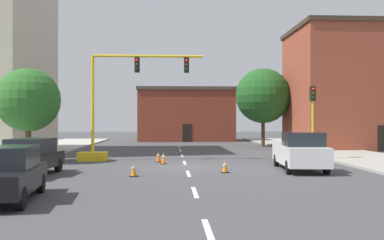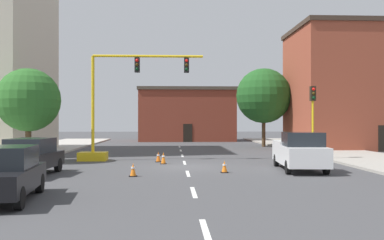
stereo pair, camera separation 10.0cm
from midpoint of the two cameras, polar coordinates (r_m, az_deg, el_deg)
ground_plane at (r=24.18m, az=-0.90°, el=-6.19°), size 160.00×160.00×0.00m
sidewalk_left at (r=34.06m, az=-22.37°, el=-4.30°), size 6.00×56.00×0.14m
sidewalk_right at (r=34.65m, az=19.19°, el=-4.23°), size 6.00×56.00×0.14m
lane_stripe_seg_0 at (r=10.38m, az=1.88°, el=-14.35°), size 0.16×2.40×0.01m
lane_stripe_seg_1 at (r=15.76m, az=0.19°, el=-9.44°), size 0.16×2.40×0.01m
lane_stripe_seg_2 at (r=21.20m, az=-0.62°, el=-7.04°), size 0.16×2.40×0.01m
lane_stripe_seg_3 at (r=26.66m, az=-1.09°, el=-5.62°), size 0.16×2.40×0.01m
lane_stripe_seg_4 at (r=32.14m, az=-1.40°, el=-4.68°), size 0.16×2.40×0.01m
lane_stripe_seg_5 at (r=37.62m, az=-1.62°, el=-4.02°), size 0.16×2.40×0.01m
lane_stripe_seg_6 at (r=43.11m, az=-1.79°, el=-3.52°), size 0.16×2.40×0.01m
building_brick_center at (r=56.24m, az=-0.85°, el=0.73°), size 12.32×7.37×6.77m
building_row_right at (r=43.47m, az=21.11°, el=3.93°), size 12.65×9.31×11.23m
traffic_signal_gantry at (r=28.49m, az=-11.06°, el=-0.88°), size 7.99×1.20×6.83m
traffic_light_pole_right at (r=29.13m, az=15.45°, el=1.79°), size 0.32×0.47×4.80m
tree_left_near at (r=28.47m, az=-20.78°, el=2.46°), size 3.88×3.88×5.79m
tree_right_far at (r=43.71m, az=9.23°, el=3.14°), size 5.44×5.44×7.77m
pickup_truck_white at (r=23.25m, az=13.82°, el=-4.02°), size 2.46×5.55×1.99m
sedan_black_near_left at (r=15.17m, az=-23.48°, el=-6.42°), size 2.32×4.67×1.74m
sedan_black_mid_left at (r=21.77m, az=-20.54°, el=-4.51°), size 2.15×4.61×1.74m
traffic_cone_roadside_a at (r=21.63m, az=4.20°, el=-6.12°), size 0.36×0.36×0.60m
traffic_cone_roadside_b at (r=25.93m, az=-3.87°, el=-4.99°), size 0.36×0.36×0.72m
traffic_cone_roadside_c at (r=20.26m, az=-7.80°, el=-6.49°), size 0.36×0.36×0.63m
traffic_cone_roadside_d at (r=27.17m, az=-4.54°, el=-4.83°), size 0.36×0.36×0.67m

